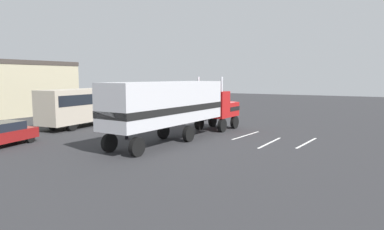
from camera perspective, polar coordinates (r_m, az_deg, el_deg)
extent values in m
plane|color=#2D2D30|center=(30.13, 4.82, -2.10)|extent=(120.00, 120.00, 0.00)
cube|color=silver|center=(26.23, 9.15, -3.43)|extent=(4.39, 0.62, 0.01)
cube|color=silver|center=(23.63, 13.05, -4.60)|extent=(4.40, 0.34, 0.01)
cube|color=silver|center=(24.25, 18.86, -4.50)|extent=(4.39, 0.58, 0.01)
cube|color=#B21919|center=(29.66, 5.09, 1.07)|extent=(1.94, 2.60, 1.20)
cube|color=#B21919|center=(28.22, 3.58, 1.83)|extent=(1.54, 2.57, 2.20)
cube|color=silver|center=(30.49, 5.92, 1.21)|extent=(0.20, 2.10, 1.08)
cube|color=black|center=(29.65, 5.09, 1.18)|extent=(1.94, 2.64, 0.36)
cylinder|color=silver|center=(28.27, 1.09, 3.07)|extent=(0.18, 0.18, 3.40)
cylinder|color=silver|center=(27.17, 5.04, 2.90)|extent=(0.18, 0.18, 3.40)
cube|color=silver|center=(22.88, -4.27, 2.13)|extent=(10.63, 3.18, 2.80)
cube|color=black|center=(22.91, -4.26, 1.08)|extent=(10.63, 3.22, 0.44)
cylinder|color=silver|center=(29.36, 1.75, -0.44)|extent=(1.33, 0.71, 0.64)
cylinder|color=black|center=(30.57, 3.51, -0.93)|extent=(1.12, 0.36, 1.10)
cylinder|color=black|center=(29.56, 7.23, -1.22)|extent=(1.12, 0.36, 1.10)
cylinder|color=black|center=(28.61, 1.24, -1.42)|extent=(1.12, 0.36, 1.10)
cylinder|color=black|center=(27.53, 5.14, -1.76)|extent=(1.12, 0.36, 1.10)
cylinder|color=black|center=(24.59, -4.86, -2.74)|extent=(1.12, 0.36, 1.10)
cylinder|color=black|center=(23.32, -0.58, -3.22)|extent=(1.12, 0.36, 1.10)
cylinder|color=black|center=(20.77, -13.82, -4.61)|extent=(1.12, 0.36, 1.10)
cylinder|color=black|center=(19.25, -9.31, -5.38)|extent=(1.12, 0.36, 1.10)
cylinder|color=black|center=(24.82, -10.95, -3.08)|extent=(0.18, 0.18, 0.82)
cylinder|color=black|center=(24.69, -11.12, -3.13)|extent=(0.18, 0.18, 0.82)
cylinder|color=#A5728C|center=(24.65, -11.07, -1.50)|extent=(0.34, 0.34, 0.58)
sphere|color=tan|center=(24.60, -11.09, -0.57)|extent=(0.23, 0.23, 0.23)
cube|color=black|center=(24.74, -11.48, -1.41)|extent=(0.29, 0.21, 0.36)
cube|color=#BFB29E|center=(33.03, -16.60, 1.81)|extent=(11.16, 3.38, 2.90)
cube|color=black|center=(32.99, -16.63, 2.81)|extent=(10.51, 3.37, 0.90)
cylinder|color=black|center=(36.99, -13.58, 0.11)|extent=(1.02, 0.36, 1.00)
cylinder|color=black|center=(35.62, -10.76, -0.06)|extent=(1.02, 0.36, 1.00)
cylinder|color=black|center=(31.37, -22.57, -1.31)|extent=(1.02, 0.36, 1.00)
cylinder|color=black|center=(29.74, -19.67, -1.60)|extent=(1.02, 0.36, 1.00)
cube|color=maroon|center=(25.01, -29.47, -3.12)|extent=(4.66, 2.58, 0.70)
cube|color=#1E232D|center=(25.06, -29.20, -1.65)|extent=(2.37, 2.02, 0.55)
cylinder|color=black|center=(25.51, -25.73, -3.55)|extent=(0.67, 0.33, 0.64)
cylinder|color=black|center=(26.63, -28.12, -3.28)|extent=(0.67, 0.33, 0.64)
cube|color=#B7AD8C|center=(44.10, -28.53, 3.99)|extent=(14.92, 6.80, 6.35)
cube|color=#3F3833|center=(44.11, -28.73, 7.79)|extent=(15.02, 6.91, 0.50)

